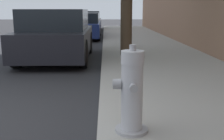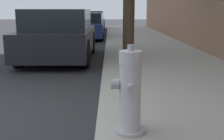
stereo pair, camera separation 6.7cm
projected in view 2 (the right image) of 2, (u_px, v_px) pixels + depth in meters
The scene contains 5 objects.
sidewalk_slab at pixel (224, 123), 3.47m from camera, with size 3.16×40.00×0.13m.
fire_hydrant at pixel (130, 93), 3.00m from camera, with size 0.39×0.38×0.96m.
parked_car_near at pixel (59, 36), 8.14m from camera, with size 1.89×3.89×1.45m.
parked_car_mid at pixel (86, 26), 14.44m from camera, with size 1.84×4.36×1.29m.
parked_car_far at pixel (91, 21), 19.50m from camera, with size 1.88×3.98×1.34m.
Camera 2 is at (1.80, -3.24, 1.44)m, focal length 45.00 mm.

